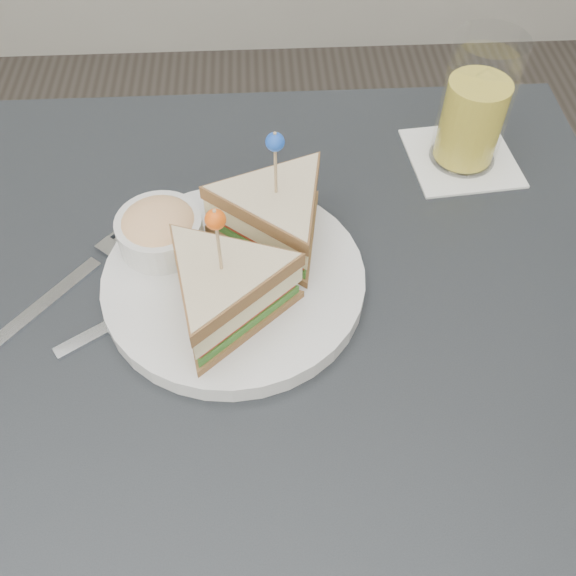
% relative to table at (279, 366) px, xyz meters
% --- Properties ---
extents(ground_plane, '(3.50, 3.50, 0.00)m').
position_rel_table_xyz_m(ground_plane, '(0.00, 0.00, -0.67)').
color(ground_plane, '#3F3833').
extents(table, '(0.80, 0.80, 0.75)m').
position_rel_table_xyz_m(table, '(0.00, 0.00, 0.00)').
color(table, black).
rests_on(table, ground).
extents(plate_meal, '(0.32, 0.32, 0.16)m').
position_rel_table_xyz_m(plate_meal, '(-0.04, 0.06, 0.12)').
color(plate_meal, silver).
rests_on(plate_meal, table).
extents(cutlery_fork, '(0.16, 0.18, 0.01)m').
position_rel_table_xyz_m(cutlery_fork, '(-0.21, 0.08, 0.08)').
color(cutlery_fork, white).
rests_on(cutlery_fork, table).
extents(cutlery_knife, '(0.18, 0.12, 0.01)m').
position_rel_table_xyz_m(cutlery_knife, '(-0.14, 0.03, 0.08)').
color(cutlery_knife, silver).
rests_on(cutlery_knife, table).
extents(drink_set, '(0.14, 0.14, 0.16)m').
position_rel_table_xyz_m(drink_set, '(0.24, 0.25, 0.15)').
color(drink_set, white).
rests_on(drink_set, table).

